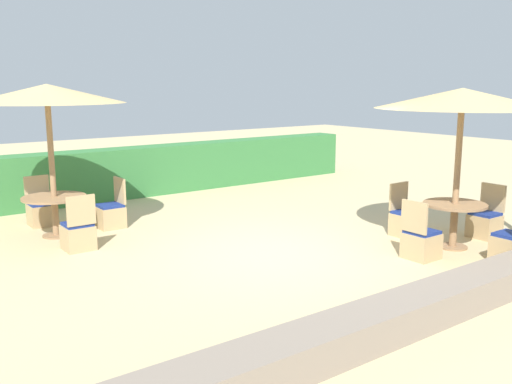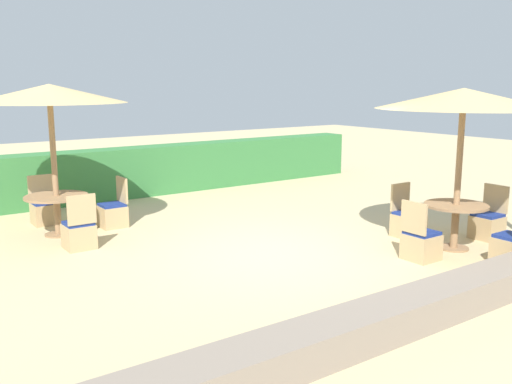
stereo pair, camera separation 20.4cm
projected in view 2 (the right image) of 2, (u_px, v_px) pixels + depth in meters
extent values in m
plane|color=#C6B284|center=(278.00, 253.00, 9.10)|extent=(40.00, 40.00, 0.00)
cube|color=#387A3D|center=(132.00, 172.00, 13.54)|extent=(13.00, 0.70, 1.16)
cube|color=gray|center=(439.00, 301.00, 6.61)|extent=(10.00, 0.56, 0.37)
cylinder|color=#93704C|center=(54.00, 164.00, 9.93)|extent=(0.10, 0.10, 2.58)
cone|color=tan|center=(49.00, 93.00, 9.70)|extent=(2.63, 2.63, 0.32)
cylinder|color=#93704C|center=(59.00, 234.00, 10.17)|extent=(0.48, 0.48, 0.03)
cylinder|color=#93704C|center=(58.00, 216.00, 10.11)|extent=(0.12, 0.12, 0.68)
cylinder|color=#93704C|center=(56.00, 197.00, 10.04)|extent=(1.09, 1.09, 0.04)
cube|color=tan|center=(113.00, 216.00, 10.71)|extent=(0.46, 0.46, 0.40)
cube|color=navy|center=(112.00, 205.00, 10.67)|extent=(0.42, 0.42, 0.05)
cube|color=tan|center=(122.00, 190.00, 10.74)|extent=(0.04, 0.46, 0.48)
cube|color=tan|center=(79.00, 236.00, 9.33)|extent=(0.46, 0.46, 0.40)
cube|color=navy|center=(78.00, 223.00, 9.28)|extent=(0.42, 0.42, 0.05)
cube|color=tan|center=(82.00, 210.00, 9.06)|extent=(0.46, 0.04, 0.48)
cube|color=tan|center=(45.00, 214.00, 10.92)|extent=(0.46, 0.46, 0.40)
cube|color=navy|center=(44.00, 202.00, 10.88)|extent=(0.42, 0.42, 0.05)
cube|color=tan|center=(40.00, 187.00, 11.00)|extent=(0.46, 0.04, 0.48)
cylinder|color=#93704C|center=(458.00, 173.00, 9.10)|extent=(0.10, 0.10, 2.52)
cone|color=tan|center=(464.00, 98.00, 8.87)|extent=(2.73, 2.73, 0.32)
cylinder|color=#93704C|center=(453.00, 248.00, 9.33)|extent=(0.48, 0.48, 0.03)
cylinder|color=#93704C|center=(455.00, 228.00, 9.27)|extent=(0.12, 0.12, 0.71)
cylinder|color=#93704C|center=(456.00, 205.00, 9.20)|extent=(1.01, 1.01, 0.04)
cube|color=tan|center=(421.00, 247.00, 8.74)|extent=(0.46, 0.46, 0.40)
cube|color=navy|center=(422.00, 233.00, 8.69)|extent=(0.42, 0.42, 0.05)
cube|color=tan|center=(414.00, 218.00, 8.52)|extent=(0.04, 0.46, 0.48)
cube|color=tan|center=(408.00, 226.00, 10.03)|extent=(0.46, 0.46, 0.40)
cube|color=navy|center=(409.00, 213.00, 9.98)|extent=(0.42, 0.42, 0.05)
cube|color=tan|center=(400.00, 196.00, 10.10)|extent=(0.46, 0.04, 0.48)
cube|color=tan|center=(511.00, 251.00, 8.53)|extent=(0.46, 0.46, 0.40)
cube|color=navy|center=(512.00, 236.00, 8.49)|extent=(0.42, 0.42, 0.05)
cube|color=tan|center=(487.00, 227.00, 9.91)|extent=(0.46, 0.46, 0.40)
cube|color=navy|center=(488.00, 215.00, 9.87)|extent=(0.42, 0.42, 0.05)
cube|color=tan|center=(496.00, 198.00, 9.94)|extent=(0.04, 0.46, 0.48)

